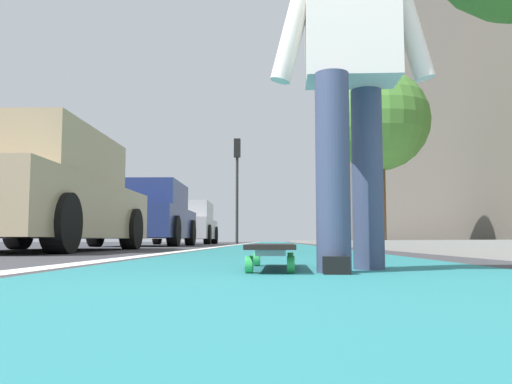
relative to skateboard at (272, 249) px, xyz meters
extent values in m
plane|color=#38383D|center=(8.50, -0.07, -0.09)|extent=(80.00, 80.00, 0.00)
cube|color=#237075|center=(22.50, -0.07, -0.09)|extent=(56.00, 2.00, 0.00)
cube|color=silver|center=(18.50, 1.08, -0.09)|extent=(52.00, 0.16, 0.01)
cube|color=#9E9B93|center=(16.50, -3.13, -0.03)|extent=(52.00, 3.20, 0.14)
cube|color=#645C52|center=(20.50, -6.31, 6.84)|extent=(40.00, 1.20, 13.86)
cylinder|color=green|center=(0.30, 0.08, -0.06)|extent=(0.07, 0.03, 0.07)
cylinder|color=green|center=(0.30, -0.09, -0.06)|extent=(0.07, 0.03, 0.07)
cylinder|color=green|center=(-0.30, 0.09, -0.06)|extent=(0.07, 0.03, 0.07)
cylinder|color=green|center=(-0.30, -0.08, -0.06)|extent=(0.07, 0.03, 0.07)
cube|color=silver|center=(0.30, -0.01, -0.01)|extent=(0.06, 0.12, 0.02)
cube|color=silver|center=(-0.30, 0.01, -0.01)|extent=(0.06, 0.12, 0.02)
cube|color=black|center=(0.00, 0.00, 0.01)|extent=(0.84, 0.22, 0.02)
cylinder|color=#384260|center=(-0.27, -0.25, 0.32)|extent=(0.14, 0.14, 0.82)
cylinder|color=#384260|center=(-0.01, -0.43, 0.32)|extent=(0.14, 0.14, 0.82)
cube|color=black|center=(-0.27, -0.25, -0.06)|extent=(0.26, 0.11, 0.07)
cube|color=silver|center=(-0.15, -0.35, 1.03)|extent=(0.25, 0.41, 0.60)
cylinder|color=silver|center=(-0.14, -0.11, 1.03)|extent=(0.10, 0.24, 0.60)
cylinder|color=silver|center=(-0.16, -0.59, 1.03)|extent=(0.10, 0.24, 0.60)
cube|color=tan|center=(4.10, 2.92, 0.42)|extent=(4.37, 1.81, 0.70)
cube|color=tan|center=(3.95, 2.92, 1.07)|extent=(2.41, 1.65, 0.60)
cube|color=#4C606B|center=(5.14, 2.93, 1.07)|extent=(0.05, 1.56, 0.51)
cylinder|color=black|center=(5.44, 3.77, 0.21)|extent=(0.60, 0.22, 0.60)
cylinder|color=black|center=(5.45, 2.09, 0.21)|extent=(0.60, 0.22, 0.60)
cylinder|color=black|center=(2.75, 2.07, 0.21)|extent=(0.60, 0.22, 0.60)
cube|color=navy|center=(10.23, 2.95, 0.45)|extent=(4.11, 1.82, 0.70)
cube|color=navy|center=(10.08, 2.95, 1.10)|extent=(2.27, 1.66, 0.60)
cube|color=#4C606B|center=(11.21, 2.96, 1.10)|extent=(0.06, 1.56, 0.51)
cylinder|color=black|center=(11.49, 3.81, 0.24)|extent=(0.67, 0.23, 0.67)
cylinder|color=black|center=(11.51, 2.13, 0.24)|extent=(0.67, 0.23, 0.67)
cylinder|color=black|center=(8.95, 3.78, 0.24)|extent=(0.67, 0.23, 0.67)
cylinder|color=black|center=(8.97, 2.10, 0.24)|extent=(0.67, 0.23, 0.67)
cube|color=#B7B7BC|center=(16.72, 3.00, 0.45)|extent=(4.56, 1.86, 0.70)
cube|color=#B7B7BC|center=(16.57, 3.00, 1.10)|extent=(2.52, 1.68, 0.60)
cube|color=#4C606B|center=(17.82, 3.03, 1.10)|extent=(0.07, 1.55, 0.51)
cylinder|color=black|center=(18.11, 3.87, 0.24)|extent=(0.67, 0.23, 0.66)
cylinder|color=black|center=(18.14, 2.20, 0.24)|extent=(0.67, 0.23, 0.66)
cylinder|color=black|center=(15.30, 3.81, 0.24)|extent=(0.67, 0.23, 0.66)
cylinder|color=black|center=(15.34, 2.14, 0.24)|extent=(0.67, 0.23, 0.66)
cylinder|color=#2D2D2D|center=(20.36, 1.48, 1.77)|extent=(0.12, 0.12, 3.72)
cube|color=black|center=(20.36, 1.48, 4.02)|extent=(0.24, 0.28, 0.80)
sphere|color=red|center=(20.49, 1.48, 4.28)|extent=(0.16, 0.16, 0.16)
sphere|color=#392907|center=(20.49, 1.48, 4.02)|extent=(0.16, 0.16, 0.16)
sphere|color=black|center=(20.49, 1.48, 3.76)|extent=(0.16, 0.16, 0.16)
cylinder|color=brown|center=(10.98, -2.73, 1.04)|extent=(0.26, 0.26, 2.27)
sphere|color=#4C8C38|center=(10.98, -2.73, 3.07)|extent=(2.55, 2.55, 2.55)
camera|label=1|loc=(-2.44, 0.00, 0.04)|focal=37.53mm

